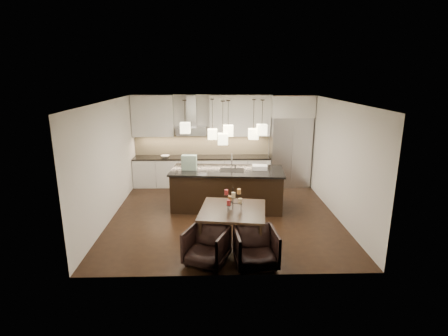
{
  "coord_description": "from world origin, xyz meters",
  "views": [
    {
      "loc": [
        -0.23,
        -8.15,
        3.39
      ],
      "look_at": [
        0.0,
        0.2,
        1.15
      ],
      "focal_mm": 28.0,
      "sensor_mm": 36.0,
      "label": 1
    }
  ],
  "objects_px": {
    "island_body": "(227,190)",
    "armchair_left": "(207,246)",
    "refrigerator": "(290,152)",
    "armchair_right": "(256,248)",
    "dining_table": "(233,227)"
  },
  "relations": [
    {
      "from": "armchair_left",
      "to": "armchair_right",
      "type": "bearing_deg",
      "value": 14.38
    },
    {
      "from": "refrigerator",
      "to": "island_body",
      "type": "relative_size",
      "value": 0.77
    },
    {
      "from": "dining_table",
      "to": "island_body",
      "type": "bearing_deg",
      "value": 99.13
    },
    {
      "from": "armchair_left",
      "to": "armchair_right",
      "type": "height_order",
      "value": "armchair_right"
    },
    {
      "from": "refrigerator",
      "to": "island_body",
      "type": "xyz_separation_m",
      "value": [
        -2.01,
        -1.9,
        -0.58
      ]
    },
    {
      "from": "armchair_left",
      "to": "armchair_right",
      "type": "relative_size",
      "value": 0.97
    },
    {
      "from": "island_body",
      "to": "armchair_right",
      "type": "distance_m",
      "value": 2.95
    },
    {
      "from": "dining_table",
      "to": "refrigerator",
      "type": "bearing_deg",
      "value": 71.73
    },
    {
      "from": "refrigerator",
      "to": "dining_table",
      "type": "xyz_separation_m",
      "value": [
        -1.97,
        -3.98,
        -0.69
      ]
    },
    {
      "from": "dining_table",
      "to": "armchair_left",
      "type": "bearing_deg",
      "value": -118.19
    },
    {
      "from": "refrigerator",
      "to": "armchair_right",
      "type": "height_order",
      "value": "refrigerator"
    },
    {
      "from": "island_body",
      "to": "armchair_left",
      "type": "height_order",
      "value": "island_body"
    },
    {
      "from": "refrigerator",
      "to": "dining_table",
      "type": "height_order",
      "value": "refrigerator"
    },
    {
      "from": "dining_table",
      "to": "armchair_right",
      "type": "relative_size",
      "value": 1.68
    },
    {
      "from": "island_body",
      "to": "armchair_left",
      "type": "bearing_deg",
      "value": -94.34
    }
  ]
}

